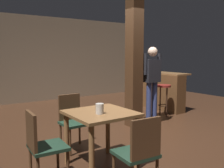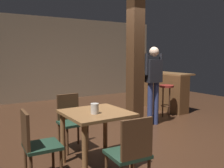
{
  "view_description": "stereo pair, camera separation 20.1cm",
  "coord_description": "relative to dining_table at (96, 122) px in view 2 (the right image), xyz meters",
  "views": [
    {
      "loc": [
        -3.12,
        -3.68,
        1.56
      ],
      "look_at": [
        -0.37,
        0.28,
        0.98
      ],
      "focal_mm": 40.0,
      "sensor_mm": 36.0,
      "label": 1
    },
    {
      "loc": [
        -2.95,
        -3.79,
        1.56
      ],
      "look_at": [
        -0.37,
        0.28,
        0.98
      ],
      "focal_mm": 40.0,
      "sensor_mm": 36.0,
      "label": 2
    }
  ],
  "objects": [
    {
      "name": "wall_back",
      "position": [
        1.35,
        5.35,
        0.77
      ],
      "size": [
        8.0,
        0.1,
        2.8
      ],
      "primitive_type": "cube",
      "color": "gray",
      "rests_on": "ground_plane"
    },
    {
      "name": "standing_person",
      "position": [
        2.06,
        1.15,
        0.37
      ],
      "size": [
        0.47,
        0.23,
        1.72
      ],
      "color": "black",
      "rests_on": "ground_plane"
    },
    {
      "name": "chair_south",
      "position": [
        -0.03,
        -0.84,
        -0.12
      ],
      "size": [
        0.45,
        0.45,
        0.89
      ],
      "color": "#1E3828",
      "rests_on": "ground_plane"
    },
    {
      "name": "ground_plane",
      "position": [
        1.35,
        0.85,
        -0.63
      ],
      "size": [
        10.8,
        10.8,
        0.0
      ],
      "primitive_type": "plane",
      "color": "#382114"
    },
    {
      "name": "bar_stool_near",
      "position": [
        2.85,
        1.55,
        -0.03
      ],
      "size": [
        0.35,
        0.35,
        0.79
      ],
      "color": "maroon",
      "rests_on": "ground_plane"
    },
    {
      "name": "napkin_cup",
      "position": [
        -0.07,
        -0.09,
        0.22
      ],
      "size": [
        0.11,
        0.11,
        0.14
      ],
      "primitive_type": "cylinder",
      "color": "beige",
      "rests_on": "dining_table"
    },
    {
      "name": "dining_table",
      "position": [
        0.0,
        0.0,
        0.0
      ],
      "size": [
        0.84,
        0.84,
        0.78
      ],
      "color": "brown",
      "rests_on": "ground_plane"
    },
    {
      "name": "chair_north",
      "position": [
        -0.03,
        0.82,
        -0.12
      ],
      "size": [
        0.42,
        0.42,
        0.89
      ],
      "color": "#1E3828",
      "rests_on": "ground_plane"
    },
    {
      "name": "bar_counter",
      "position": [
        3.38,
        2.33,
        -0.09
      ],
      "size": [
        0.56,
        1.84,
        1.05
      ],
      "color": "brown",
      "rests_on": "ground_plane"
    },
    {
      "name": "chair_west",
      "position": [
        -0.84,
        -0.01,
        -0.12
      ],
      "size": [
        0.44,
        0.44,
        0.89
      ],
      "color": "#1E3828",
      "rests_on": "ground_plane"
    },
    {
      "name": "pillar",
      "position": [
        1.66,
        1.3,
        0.77
      ],
      "size": [
        0.28,
        0.28,
        2.8
      ],
      "primitive_type": "cube",
      "color": "#422816",
      "rests_on": "ground_plane"
    }
  ]
}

